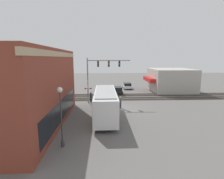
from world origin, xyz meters
The scene contains 13 objects.
ground_plane centered at (0.00, 0.00, 0.00)m, with size 120.00×120.00×0.00m, color #605E5B.
brick_building centered at (-5.81, 11.88, 4.06)m, with size 16.73×8.84×8.12m.
shop_building centered at (13.30, -11.69, 2.43)m, with size 9.13×9.68×4.86m.
city_bus centered at (-3.60, 2.80, 1.84)m, with size 10.05×2.59×3.36m.
traffic_signal_gantry centered at (3.71, 3.54, 5.31)m, with size 0.42×6.85×7.21m.
crossing_signal centered at (3.91, 5.54, 2.30)m, with size 1.41×1.18×3.81m.
streetlamp centered at (-10.72, 6.39, 2.96)m, with size 0.44×0.44×4.97m.
rail_track_near centered at (6.00, 0.00, 0.03)m, with size 2.60×60.00×0.15m.
rail_track_far centered at (9.20, 0.00, 0.03)m, with size 2.60×60.00×0.15m.
parked_car_black centered at (10.46, 0.20, 0.68)m, with size 4.28×1.82×1.48m.
parked_car_white centered at (16.84, -2.60, 0.65)m, with size 4.61×1.82×1.39m.
pedestrian_at_crossing centered at (3.90, 5.10, 0.89)m, with size 0.34×0.34×1.74m.
pedestrian_near_bus centered at (0.26, 0.60, 0.88)m, with size 0.34×0.34×1.73m.
Camera 1 is at (-24.22, 2.97, 7.19)m, focal length 28.00 mm.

